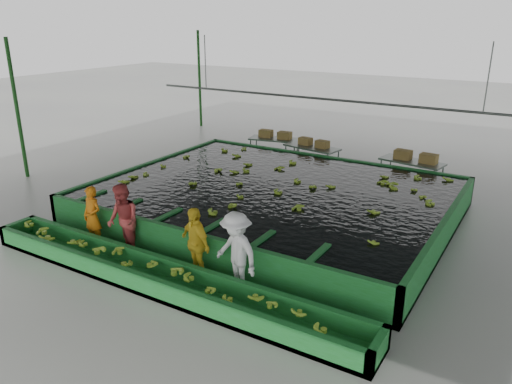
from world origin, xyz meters
The scene contains 21 objects.
ground centered at (0.00, 0.00, 0.00)m, with size 80.00×80.00×0.00m, color gray.
shed_roof centered at (0.00, 0.00, 5.00)m, with size 20.00×22.00×0.04m, color gray.
shed_posts centered at (0.00, 0.00, 2.50)m, with size 20.00×22.00×5.00m, color #184A18, non-canonical shape.
flotation_tank centered at (0.00, 1.50, 0.45)m, with size 10.00×8.00×0.90m, color #1B6A29, non-canonical shape.
tank_water centered at (0.00, 1.50, 0.85)m, with size 9.70×7.70×0.00m, color black.
sorting_trough centered at (0.00, -3.60, 0.25)m, with size 10.00×1.00×0.50m, color #1B6A29, non-canonical shape.
cableway_rail centered at (0.00, 5.00, 3.00)m, with size 0.08×0.08×14.00m, color #59605B.
rail_hanger_left centered at (-5.00, 5.00, 4.00)m, with size 0.04×0.04×2.00m, color #59605B.
rail_hanger_right centered at (5.00, 5.00, 4.00)m, with size 0.04×0.04×2.00m, color #59605B.
worker_a centered at (-2.92, -2.80, 0.79)m, with size 0.58×0.38×1.59m, color orange.
worker_b centered at (-1.82, -2.80, 0.92)m, with size 0.89×0.69×1.84m, color #B93F3E.
worker_c centered at (0.41, -2.80, 0.85)m, with size 1.00×0.42×1.71m, color yellow.
worker_d centered at (1.51, -2.80, 0.91)m, with size 1.18×0.68×1.82m, color white.
packing_table_left centered at (-2.87, 6.72, 0.47)m, with size 2.07×0.83×0.94m, color #59605B, non-canonical shape.
packing_table_mid centered at (-0.94, 6.16, 0.49)m, with size 2.14×0.86×0.97m, color #59605B, non-canonical shape.
packing_table_right centered at (2.86, 6.13, 0.48)m, with size 2.13×0.85×0.97m, color #59605B, non-canonical shape.
box_stack_left centered at (-2.89, 6.78, 0.94)m, with size 1.37×0.38×0.29m, color olive, non-canonical shape.
box_stack_mid centered at (-0.90, 6.23, 0.97)m, with size 1.26×0.35×0.27m, color olive, non-canonical shape.
box_stack_right centered at (2.96, 6.16, 0.97)m, with size 1.46×0.40×0.31m, color olive, non-canonical shape.
floating_bananas centered at (0.00, 2.30, 0.85)m, with size 8.96×6.11×0.12m, color #85B029, non-canonical shape.
trough_bananas centered at (0.00, -3.60, 0.40)m, with size 8.33×0.56×0.11m, color #85B029, non-canonical shape.
Camera 1 is at (6.84, -10.77, 5.64)m, focal length 35.00 mm.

